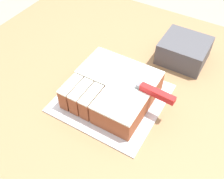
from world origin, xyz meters
TOP-DOWN VIEW (x-y plane):
  - countertop at (0.00, 0.00)m, footprint 1.40×1.10m
  - cake_board at (-0.01, -0.10)m, footprint 0.35×0.34m
  - cake at (-0.01, -0.10)m, footprint 0.27×0.26m
  - knife at (0.12, -0.08)m, footprint 0.29×0.04m
  - storage_box at (0.12, 0.23)m, footprint 0.18×0.17m

SIDE VIEW (x-z plane):
  - countertop at x=0.00m, z-range 0.00..0.96m
  - cake_board at x=-0.01m, z-range 0.96..0.96m
  - storage_box at x=0.12m, z-range 0.96..1.05m
  - cake at x=-0.01m, z-range 0.96..1.04m
  - knife at x=0.12m, z-range 1.04..1.06m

